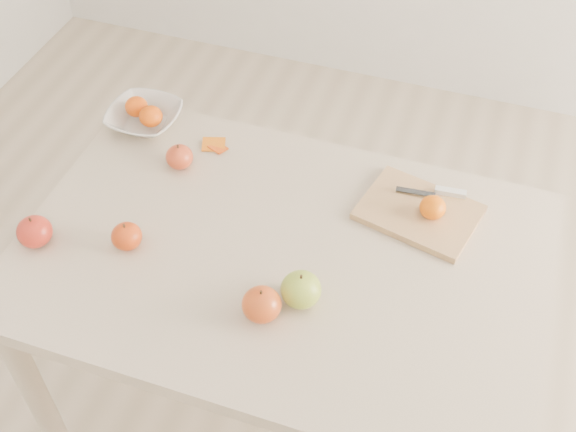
% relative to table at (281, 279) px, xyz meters
% --- Properties ---
extents(ground, '(3.50, 3.50, 0.00)m').
position_rel_table_xyz_m(ground, '(0.00, 0.00, -0.65)').
color(ground, '#C6B293').
rests_on(ground, ground).
extents(table, '(1.20, 0.80, 0.75)m').
position_rel_table_xyz_m(table, '(0.00, 0.00, 0.00)').
color(table, beige).
rests_on(table, ground).
extents(cutting_board, '(0.31, 0.25, 0.02)m').
position_rel_table_xyz_m(cutting_board, '(0.27, 0.22, 0.11)').
color(cutting_board, tan).
rests_on(cutting_board, table).
extents(board_tangerine, '(0.06, 0.06, 0.05)m').
position_rel_table_xyz_m(board_tangerine, '(0.30, 0.21, 0.14)').
color(board_tangerine, '#D55607').
rests_on(board_tangerine, cutting_board).
extents(fruit_bowl, '(0.19, 0.19, 0.05)m').
position_rel_table_xyz_m(fruit_bowl, '(-0.50, 0.31, 0.12)').
color(fruit_bowl, silver).
rests_on(fruit_bowl, table).
extents(bowl_tangerine_near, '(0.06, 0.06, 0.05)m').
position_rel_table_xyz_m(bowl_tangerine_near, '(-0.52, 0.32, 0.14)').
color(bowl_tangerine_near, '#CB5207').
rests_on(bowl_tangerine_near, fruit_bowl).
extents(bowl_tangerine_far, '(0.06, 0.06, 0.06)m').
position_rel_table_xyz_m(bowl_tangerine_far, '(-0.47, 0.30, 0.15)').
color(bowl_tangerine_far, '#E64E08').
rests_on(bowl_tangerine_far, fruit_bowl).
extents(orange_peel_a, '(0.07, 0.06, 0.01)m').
position_rel_table_xyz_m(orange_peel_a, '(-0.29, 0.29, 0.10)').
color(orange_peel_a, orange).
rests_on(orange_peel_a, table).
extents(orange_peel_b, '(0.05, 0.05, 0.01)m').
position_rel_table_xyz_m(orange_peel_b, '(-0.27, 0.28, 0.10)').
color(orange_peel_b, '#D74B0F').
rests_on(orange_peel_b, table).
extents(paring_knife, '(0.17, 0.05, 0.01)m').
position_rel_table_xyz_m(paring_knife, '(0.32, 0.29, 0.12)').
color(paring_knife, white).
rests_on(paring_knife, cutting_board).
extents(apple_green, '(0.09, 0.09, 0.08)m').
position_rel_table_xyz_m(apple_green, '(0.09, -0.12, 0.14)').
color(apple_green, olive).
rests_on(apple_green, table).
extents(apple_red_a, '(0.07, 0.07, 0.06)m').
position_rel_table_xyz_m(apple_red_a, '(-0.34, 0.19, 0.13)').
color(apple_red_a, maroon).
rests_on(apple_red_a, table).
extents(apple_red_b, '(0.07, 0.07, 0.06)m').
position_rel_table_xyz_m(apple_red_b, '(-0.34, -0.09, 0.13)').
color(apple_red_b, '#900503').
rests_on(apple_red_b, table).
extents(apple_red_d, '(0.08, 0.08, 0.07)m').
position_rel_table_xyz_m(apple_red_d, '(-0.54, -0.15, 0.14)').
color(apple_red_d, maroon).
rests_on(apple_red_d, table).
extents(apple_red_c, '(0.08, 0.08, 0.08)m').
position_rel_table_xyz_m(apple_red_c, '(0.02, -0.18, 0.14)').
color(apple_red_c, '#A52917').
rests_on(apple_red_c, table).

